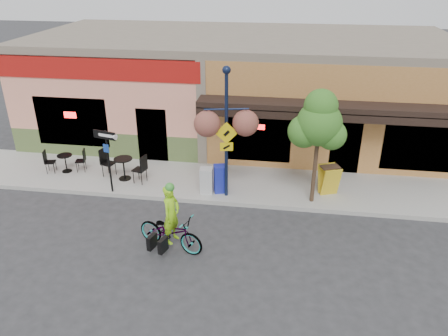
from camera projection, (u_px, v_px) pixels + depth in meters
name	position (u px, v px, depth m)	size (l,w,h in m)	color
ground	(213.00, 213.00, 14.21)	(90.00, 90.00, 0.00)	#2D2D30
sidewalk	(222.00, 183.00, 15.96)	(24.00, 3.00, 0.15)	#9E9B93
curb	(216.00, 202.00, 14.67)	(24.00, 0.12, 0.15)	#A8A59E
building	(240.00, 85.00, 19.93)	(18.20, 8.20, 4.50)	#F39478
bicycle	(171.00, 232.00, 12.26)	(0.71, 2.04, 1.07)	maroon
cyclist_rider	(172.00, 222.00, 12.12)	(0.63, 0.41, 1.73)	#95DF17
lamp_post	(226.00, 135.00, 14.01)	(1.42, 0.57, 4.44)	#121C39
one_way_sign	(109.00, 162.00, 14.72)	(0.87, 0.19, 2.26)	black
cafe_set_left	(65.00, 161.00, 16.44)	(1.48, 0.74, 0.89)	black
cafe_set_right	(124.00, 166.00, 15.84)	(1.79, 0.90, 1.07)	black
newspaper_box_blue	(221.00, 179.00, 15.00)	(0.44, 0.39, 0.98)	#1B26A7
newspaper_box_grey	(206.00, 181.00, 14.94)	(0.43, 0.39, 0.92)	#BBBBBB
street_tree	(317.00, 148.00, 13.78)	(1.51, 1.51, 3.87)	#3D7A26
sandwich_board	(331.00, 182.00, 14.70)	(0.62, 0.45, 1.03)	gold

